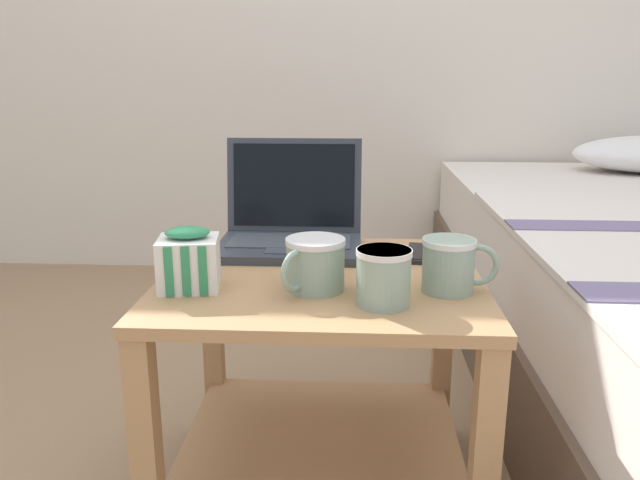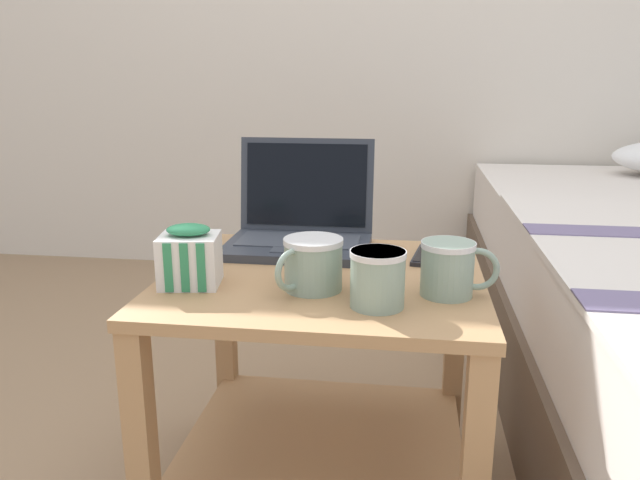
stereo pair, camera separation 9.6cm
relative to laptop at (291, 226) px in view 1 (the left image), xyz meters
The scene contains 7 objects.
bedside_table 0.31m from the laptop, 68.33° to the right, with size 0.61×0.56×0.50m.
laptop is the anchor object (origin of this frame).
mug_front_left 0.40m from the laptop, 61.66° to the right, with size 0.09×0.13×0.10m.
mug_front_right 0.42m from the laptop, 42.10° to the right, with size 0.14×0.09×0.10m.
mug_mid_center 0.29m from the laptop, 75.99° to the right, with size 0.11×0.13×0.09m.
snack_bag 0.33m from the laptop, 117.86° to the right, with size 0.12×0.11×0.11m.
cell_phone 0.30m from the laptop, 11.07° to the right, with size 0.09×0.15×0.01m.
Camera 1 is at (0.06, -1.14, 0.87)m, focal length 35.00 mm.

